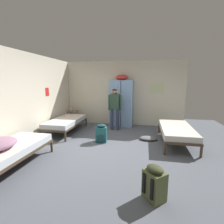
# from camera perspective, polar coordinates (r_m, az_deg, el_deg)

# --- Properties ---
(ground_plane) EXTENTS (8.31, 8.31, 0.00)m
(ground_plane) POSITION_cam_1_polar(r_m,az_deg,el_deg) (4.72, -0.63, -12.00)
(ground_plane) COLOR #565B66
(room_backdrop) EXTENTS (4.91, 5.25, 2.62)m
(room_backdrop) POSITION_cam_1_polar(r_m,az_deg,el_deg) (5.96, -9.92, 5.56)
(room_backdrop) COLOR beige
(room_backdrop) RESTS_ON ground_plane
(locker_bank) EXTENTS (0.90, 0.55, 2.07)m
(locker_bank) POSITION_cam_1_polar(r_m,az_deg,el_deg) (6.70, 3.30, 3.29)
(locker_bank) COLOR #7A9ECC
(locker_bank) RESTS_ON ground_plane
(shelf_unit) EXTENTS (0.38, 0.30, 0.57)m
(shelf_unit) POSITION_cam_1_polar(r_m,az_deg,el_deg) (7.31, -13.23, -1.33)
(shelf_unit) COLOR brown
(shelf_unit) RESTS_ON ground_plane
(bed_right) EXTENTS (0.90, 1.90, 0.49)m
(bed_right) POSITION_cam_1_polar(r_m,az_deg,el_deg) (5.27, 21.25, -5.90)
(bed_right) COLOR #473828
(bed_right) RESTS_ON ground_plane
(bed_left_rear) EXTENTS (0.90, 1.90, 0.49)m
(bed_left_rear) POSITION_cam_1_polar(r_m,az_deg,el_deg) (6.18, -15.50, -3.23)
(bed_left_rear) COLOR #473828
(bed_left_rear) RESTS_ON ground_plane
(bed_left_front) EXTENTS (0.90, 1.90, 0.49)m
(bed_left_front) POSITION_cam_1_polar(r_m,az_deg,el_deg) (4.14, -32.03, -11.25)
(bed_left_front) COLOR #473828
(bed_left_front) RESTS_ON ground_plane
(person_traveler) EXTENTS (0.49, 0.20, 1.54)m
(person_traveler) POSITION_cam_1_polar(r_m,az_deg,el_deg) (6.14, 0.96, 2.28)
(person_traveler) COLOR #2D334C
(person_traveler) RESTS_ON ground_plane
(water_bottle) EXTENTS (0.06, 0.06, 0.20)m
(water_bottle) POSITION_cam_1_polar(r_m,az_deg,el_deg) (7.30, -13.84, 1.13)
(water_bottle) COLOR white
(water_bottle) RESTS_ON shelf_unit
(lotion_bottle) EXTENTS (0.05, 0.05, 0.14)m
(lotion_bottle) POSITION_cam_1_polar(r_m,az_deg,el_deg) (7.19, -12.95, 0.81)
(lotion_bottle) COLOR beige
(lotion_bottle) RESTS_ON shelf_unit
(backpack_teal) EXTENTS (0.35, 0.37, 0.55)m
(backpack_teal) POSITION_cam_1_polar(r_m,az_deg,el_deg) (5.04, -3.75, -7.40)
(backpack_teal) COLOR #23666B
(backpack_teal) RESTS_ON ground_plane
(backpack_olive) EXTENTS (0.42, 0.41, 0.55)m
(backpack_olive) POSITION_cam_1_polar(r_m,az_deg,el_deg) (2.85, 14.52, -22.56)
(backpack_olive) COLOR #566038
(backpack_olive) RESTS_ON ground_plane
(clothes_pile_grey) EXTENTS (0.54, 0.38, 0.10)m
(clothes_pile_grey) POSITION_cam_1_polar(r_m,az_deg,el_deg) (5.39, 12.39, -8.78)
(clothes_pile_grey) COLOR slate
(clothes_pile_grey) RESTS_ON ground_plane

